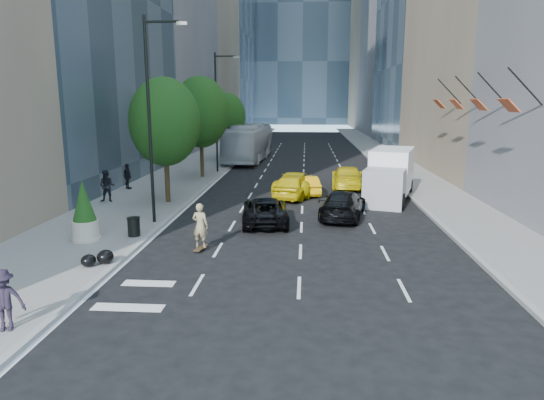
# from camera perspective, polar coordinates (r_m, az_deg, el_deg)

# --- Properties ---
(ground) EXTENTS (160.00, 160.00, 0.00)m
(ground) POSITION_cam_1_polar(r_m,az_deg,el_deg) (20.49, 0.56, -6.02)
(ground) COLOR black
(ground) RESTS_ON ground
(sidewalk_left) EXTENTS (6.00, 120.00, 0.15)m
(sidewalk_left) POSITION_cam_1_polar(r_m,az_deg,el_deg) (50.90, -7.58, 4.58)
(sidewalk_left) COLOR slate
(sidewalk_left) RESTS_ON ground
(sidewalk_right) EXTENTS (4.00, 120.00, 0.15)m
(sidewalk_right) POSITION_cam_1_polar(r_m,az_deg,el_deg) (50.65, 14.05, 4.30)
(sidewalk_right) COLOR slate
(sidewalk_right) RESTS_ON ground
(tower_right_far) EXTENTS (20.00, 24.00, 50.00)m
(tower_right_far) POSITION_cam_1_polar(r_m,az_deg,el_deg) (120.80, 14.80, 20.18)
(tower_right_far) COLOR #7F6C58
(tower_right_far) RESTS_ON ground
(lamp_near) EXTENTS (2.13, 0.22, 10.00)m
(lamp_near) POSITION_cam_1_polar(r_m,az_deg,el_deg) (24.66, -13.91, 10.36)
(lamp_near) COLOR black
(lamp_near) RESTS_ON sidewalk_left
(lamp_far) EXTENTS (2.13, 0.22, 10.00)m
(lamp_far) POSITION_cam_1_polar(r_m,az_deg,el_deg) (42.17, -6.35, 10.99)
(lamp_far) COLOR black
(lamp_far) RESTS_ON sidewalk_left
(tree_near) EXTENTS (4.20, 4.20, 7.46)m
(tree_near) POSITION_cam_1_polar(r_m,az_deg,el_deg) (29.72, -12.51, 8.95)
(tree_near) COLOR black
(tree_near) RESTS_ON sidewalk_left
(tree_mid) EXTENTS (4.50, 4.50, 7.99)m
(tree_mid) POSITION_cam_1_polar(r_m,az_deg,el_deg) (39.41, -8.40, 10.18)
(tree_mid) COLOR black
(tree_mid) RESTS_ON sidewalk_left
(tree_far) EXTENTS (3.90, 3.90, 6.92)m
(tree_far) POSITION_cam_1_polar(r_m,az_deg,el_deg) (52.20, -5.31, 9.81)
(tree_far) COLOR black
(tree_far) RESTS_ON sidewalk_left
(traffic_signal) EXTENTS (2.48, 0.53, 5.20)m
(traffic_signal) POSITION_cam_1_polar(r_m,az_deg,el_deg) (60.01, -3.30, 9.70)
(traffic_signal) COLOR black
(traffic_signal) RESTS_ON sidewalk_left
(facade_flags) EXTENTS (1.85, 13.30, 2.05)m
(facade_flags) POSITION_cam_1_polar(r_m,az_deg,el_deg) (30.98, 22.21, 10.72)
(facade_flags) COLOR black
(facade_flags) RESTS_ON ground
(skateboarder) EXTENTS (0.78, 0.59, 1.91)m
(skateboarder) POSITION_cam_1_polar(r_m,az_deg,el_deg) (20.52, -8.43, -3.34)
(skateboarder) COLOR #8C7E57
(skateboarder) RESTS_ON ground
(black_sedan_lincoln) EXTENTS (2.74, 5.09, 1.36)m
(black_sedan_lincoln) POSITION_cam_1_polar(r_m,az_deg,el_deg) (24.88, -0.83, -1.23)
(black_sedan_lincoln) COLOR black
(black_sedan_lincoln) RESTS_ON ground
(black_sedan_mercedes) EXTENTS (3.09, 5.42, 1.48)m
(black_sedan_mercedes) POSITION_cam_1_polar(r_m,az_deg,el_deg) (26.30, 8.35, -0.52)
(black_sedan_mercedes) COLOR black
(black_sedan_mercedes) RESTS_ON ground
(taxi_a) EXTENTS (2.86, 5.01, 1.61)m
(taxi_a) POSITION_cam_1_polar(r_m,az_deg,el_deg) (31.47, 2.54, 1.71)
(taxi_a) COLOR #D5B80B
(taxi_a) RESTS_ON ground
(taxi_b) EXTENTS (2.07, 4.06, 1.28)m
(taxi_b) POSITION_cam_1_polar(r_m,az_deg,el_deg) (32.75, 4.00, 1.78)
(taxi_b) COLOR #FAB00D
(taxi_b) RESTS_ON ground
(taxi_c) EXTENTS (3.16, 5.62, 1.48)m
(taxi_c) POSITION_cam_1_polar(r_m,az_deg,el_deg) (32.96, 2.78, 2.04)
(taxi_c) COLOR #D0C00A
(taxi_c) RESTS_ON ground
(taxi_d) EXTENTS (2.49, 5.51, 1.56)m
(taxi_d) POSITION_cam_1_polar(r_m,az_deg,el_deg) (35.55, 8.85, 2.68)
(taxi_d) COLOR #D6BF0B
(taxi_d) RESTS_ON ground
(city_bus) EXTENTS (3.89, 13.72, 3.78)m
(city_bus) POSITION_cam_1_polar(r_m,az_deg,el_deg) (51.23, -2.73, 6.75)
(city_bus) COLOR silver
(city_bus) RESTS_ON ground
(box_truck) EXTENTS (4.17, 7.04, 3.17)m
(box_truck) POSITION_cam_1_polar(r_m,az_deg,el_deg) (31.58, 13.70, 2.91)
(box_truck) COLOR white
(box_truck) RESTS_ON ground
(pedestrian_a) EXTENTS (0.99, 0.80, 1.93)m
(pedestrian_a) POSITION_cam_1_polar(r_m,az_deg,el_deg) (31.06, -18.84, 1.55)
(pedestrian_a) COLOR black
(pedestrian_a) RESTS_ON sidewalk_left
(pedestrian_b) EXTENTS (1.05, 1.03, 1.78)m
(pedestrian_b) POSITION_cam_1_polar(r_m,az_deg,el_deg) (35.22, -16.63, 2.67)
(pedestrian_b) COLOR black
(pedestrian_b) RESTS_ON sidewalk_left
(pedestrian_c) EXTENTS (1.24, 0.89, 1.72)m
(pedestrian_c) POSITION_cam_1_polar(r_m,az_deg,el_deg) (14.93, -29.07, -10.27)
(pedestrian_c) COLOR black
(pedestrian_c) RESTS_ON sidewalk_left
(trash_can) EXTENTS (0.55, 0.55, 0.83)m
(trash_can) POSITION_cam_1_polar(r_m,az_deg,el_deg) (22.93, -15.95, -3.09)
(trash_can) COLOR black
(trash_can) RESTS_ON sidewalk_left
(planter_shrub) EXTENTS (1.11, 1.11, 2.67)m
(planter_shrub) POSITION_cam_1_polar(r_m,az_deg,el_deg) (22.77, -21.23, -1.33)
(planter_shrub) COLOR beige
(planter_shrub) RESTS_ON sidewalk_left
(garbage_bags) EXTENTS (1.07, 1.03, 0.53)m
(garbage_bags) POSITION_cam_1_polar(r_m,az_deg,el_deg) (19.44, -19.73, -6.47)
(garbage_bags) COLOR black
(garbage_bags) RESTS_ON sidewalk_left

